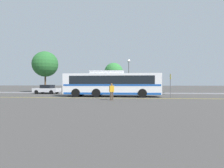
# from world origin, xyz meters

# --- Properties ---
(ground_plane) EXTENTS (220.00, 220.00, 0.00)m
(ground_plane) POSITION_xyz_m (0.00, 0.00, 0.00)
(ground_plane) COLOR #423F3D
(lane_strip_0) EXTENTS (31.59, 0.20, 0.01)m
(lane_strip_0) POSITION_xyz_m (1.30, -2.28, 0.00)
(lane_strip_0) COLOR gold
(lane_strip_0) RESTS_ON ground_plane
(curb_strip) EXTENTS (39.59, 0.36, 0.15)m
(curb_strip) POSITION_xyz_m (1.30, 6.36, 0.07)
(curb_strip) COLOR #99999E
(curb_strip) RESTS_ON ground_plane
(transit_bus) EXTENTS (11.92, 2.70, 3.16)m
(transit_bus) POSITION_xyz_m (1.29, -0.08, 1.61)
(transit_bus) COLOR white
(transit_bus) RESTS_ON ground_plane
(parked_car_0) EXTENTS (4.11, 2.13, 1.40)m
(parked_car_0) POSITION_xyz_m (-9.35, 4.79, 0.70)
(parked_car_0) COLOR silver
(parked_car_0) RESTS_ON ground_plane
(parked_car_1) EXTENTS (4.32, 2.17, 1.40)m
(parked_car_1) POSITION_xyz_m (-3.92, 4.82, 0.72)
(parked_car_1) COLOR black
(parked_car_1) RESTS_ON ground_plane
(pedestrian_0) EXTENTS (0.47, 0.38, 1.62)m
(pedestrian_0) POSITION_xyz_m (1.70, -4.68, 0.91)
(pedestrian_0) COLOR brown
(pedestrian_0) RESTS_ON ground_plane
(bus_stop_sign) EXTENTS (0.07, 0.40, 2.70)m
(bus_stop_sign) POSITION_xyz_m (8.00, -1.30, 1.69)
(bus_stop_sign) COLOR #59595E
(bus_stop_sign) RESTS_ON ground_plane
(street_lamp) EXTENTS (0.49, 0.49, 5.62)m
(street_lamp) POSITION_xyz_m (3.37, 7.82, 4.06)
(street_lamp) COLOR #59595E
(street_lamp) RESTS_ON ground_plane
(tree_0) EXTENTS (3.18, 3.18, 5.13)m
(tree_0) POSITION_xyz_m (0.81, 8.26, 3.53)
(tree_0) COLOR #513823
(tree_0) RESTS_ON ground_plane
(tree_1) EXTENTS (4.65, 4.65, 7.50)m
(tree_1) POSITION_xyz_m (-11.93, 9.46, 5.17)
(tree_1) COLOR #513823
(tree_1) RESTS_ON ground_plane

